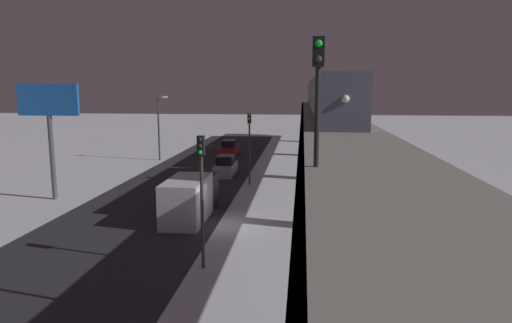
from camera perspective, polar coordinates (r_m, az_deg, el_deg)
ground_plane at (r=28.62m, az=-4.52°, el=-8.12°), size 240.00×240.00×0.00m
avenue_asphalt at (r=30.16m, az=-15.36°, el=-7.51°), size 11.00×105.66×0.01m
elevated_railway at (r=27.14m, az=10.65°, el=2.19°), size 5.00×105.66×6.10m
subway_train at (r=53.10m, az=8.54°, el=8.48°), size 2.94×55.47×3.40m
rail_signal at (r=14.06m, az=7.87°, el=10.32°), size 0.36×0.41×4.00m
sedan_silver at (r=44.66m, az=-3.90°, el=-0.72°), size 1.80×4.53×1.97m
sedan_red at (r=57.86m, az=-3.43°, el=1.59°), size 1.80×4.71×1.97m
box_truck at (r=30.34m, az=-8.29°, el=-4.54°), size 2.40×7.40×2.80m
traffic_light_near at (r=21.09m, az=-6.94°, el=-2.69°), size 0.32×0.44×6.40m
traffic_light_mid at (r=39.66m, az=-0.84°, el=3.00°), size 0.32×0.44×6.40m
commercial_billboard at (r=37.55m, az=-24.85°, el=5.82°), size 4.80×0.36×8.90m
street_lamp_far at (r=54.63m, az=-12.08°, el=5.18°), size 1.35×0.44×7.65m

